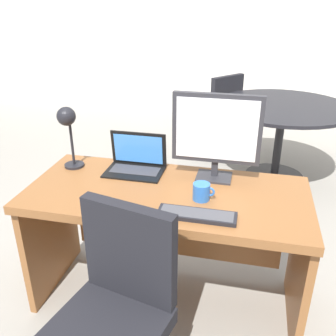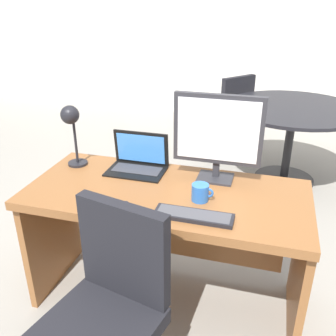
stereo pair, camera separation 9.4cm
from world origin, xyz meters
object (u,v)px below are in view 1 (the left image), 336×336
at_px(laptop, 137,159).
at_px(office_chair, 114,331).
at_px(monitor, 217,132).
at_px(coffee_mug, 202,192).
at_px(mouse, 126,207).
at_px(desk_lamp, 68,124).
at_px(keyboard, 197,215).
at_px(meeting_chair_near, 215,122).
at_px(desk, 168,219).
at_px(meeting_table, 281,124).

bearing_deg(laptop, office_chair, -80.22).
height_order(monitor, coffee_mug, monitor).
height_order(mouse, coffee_mug, coffee_mug).
xyz_separation_m(laptop, office_chair, (0.15, -0.87, -0.44)).
distance_m(laptop, desk_lamp, 0.45).
distance_m(keyboard, meeting_chair_near, 2.69).
height_order(desk, coffee_mug, coffee_mug).
bearing_deg(monitor, desk, -143.28).
distance_m(monitor, mouse, 0.65).
bearing_deg(coffee_mug, desk_lamp, 165.83).
bearing_deg(meeting_table, desk, -110.88).
height_order(office_chair, meeting_table, office_chair).
bearing_deg(keyboard, monitor, 85.85).
relative_size(laptop, office_chair, 0.36).
bearing_deg(meeting_chair_near, monitor, -84.33).
bearing_deg(office_chair, desk_lamp, 124.03).
bearing_deg(coffee_mug, meeting_table, 75.43).
xyz_separation_m(mouse, desk_lamp, (-0.48, 0.40, 0.26)).
bearing_deg(laptop, coffee_mug, -33.05).
bearing_deg(desk_lamp, coffee_mug, -14.17).
relative_size(keyboard, mouse, 4.70).
bearing_deg(desk, monitor, 36.72).
relative_size(mouse, meeting_table, 0.06).
xyz_separation_m(mouse, meeting_table, (0.84, 2.10, -0.18)).
xyz_separation_m(keyboard, desk_lamp, (-0.83, 0.38, 0.27)).
bearing_deg(laptop, monitor, -2.30).
distance_m(desk_lamp, meeting_chair_near, 2.45).
xyz_separation_m(meeting_table, meeting_chair_near, (-0.68, 0.56, -0.22)).
xyz_separation_m(monitor, office_chair, (-0.32, -0.86, -0.65)).
bearing_deg(office_chair, mouse, 98.50).
height_order(monitor, laptop, monitor).
height_order(coffee_mug, meeting_table, coffee_mug).
bearing_deg(desk, laptop, 141.20).
bearing_deg(laptop, keyboard, -46.05).
xyz_separation_m(laptop, meeting_chair_near, (0.25, 2.19, -0.45)).
xyz_separation_m(office_chair, meeting_table, (0.78, 2.51, 0.20)).
xyz_separation_m(desk, meeting_table, (0.70, 1.82, 0.04)).
relative_size(desk_lamp, meeting_chair_near, 0.41).
bearing_deg(mouse, coffee_mug, 28.71).
relative_size(keyboard, desk_lamp, 0.99).
xyz_separation_m(keyboard, meeting_chair_near, (-0.19, 2.65, -0.39)).
relative_size(desk, meeting_table, 1.19).
bearing_deg(desk_lamp, laptop, 11.02).
bearing_deg(keyboard, mouse, -177.04).
height_order(desk, office_chair, office_chair).
bearing_deg(desk_lamp, meeting_table, 52.22).
xyz_separation_m(keyboard, meeting_table, (0.50, 2.09, -0.18)).
bearing_deg(monitor, coffee_mug, -97.35).
bearing_deg(mouse, desk, 62.27).
relative_size(monitor, coffee_mug, 4.32).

